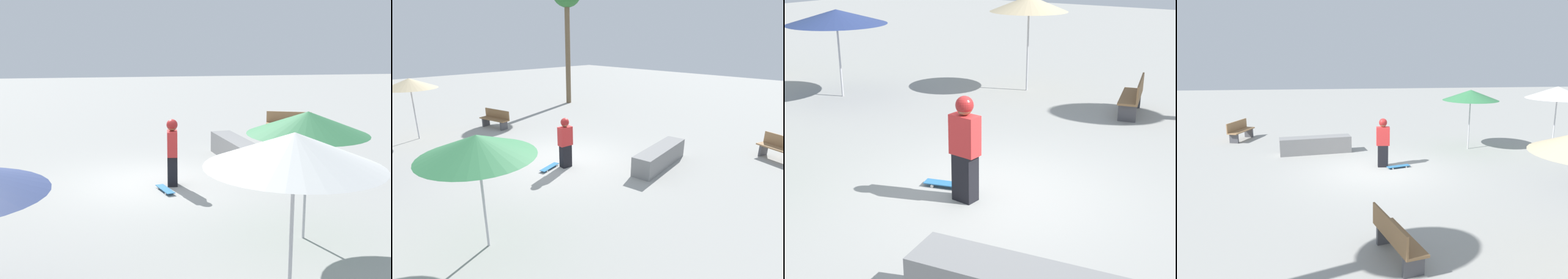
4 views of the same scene
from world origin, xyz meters
The scene contains 7 objects.
ground_plane centered at (0.00, 0.00, 0.00)m, with size 60.00×60.00×0.00m, color #9E9E99.
skater_main centered at (0.29, 0.52, 0.89)m, with size 0.46×0.28×1.66m.
skateboard centered at (0.79, 0.29, 0.06)m, with size 0.82×0.42×0.07m.
concrete_ledge centered at (-2.04, 2.60, 0.32)m, with size 2.76×1.04×0.64m.
bench_near centered at (-5.44, 5.27, 0.43)m, with size 0.91×1.66×0.85m.
shade_umbrella_white centered at (6.91, 1.40, 2.35)m, with size 2.27×2.27×2.58m.
shade_umbrella_green centered at (4.04, 2.59, 2.17)m, with size 2.18×2.18×2.38m.
Camera 1 is at (13.19, -0.70, 3.83)m, focal length 50.00 mm.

